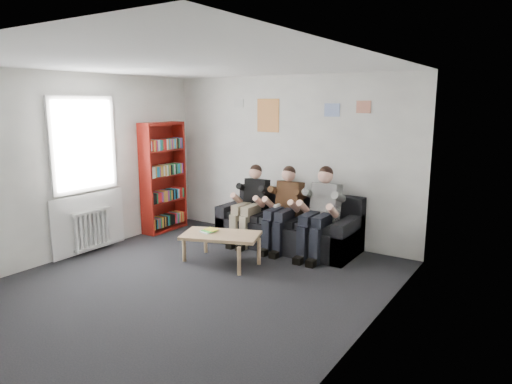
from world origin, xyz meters
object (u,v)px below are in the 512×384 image
person_left (250,205)px  person_middle (283,209)px  bookshelf (164,177)px  person_right (319,213)px  sofa (289,227)px  coffee_table (221,237)px

person_left → person_middle: person_middle is taller
bookshelf → person_right: (2.95, 0.19, -0.30)m
sofa → bookshelf: 2.46m
bookshelf → person_left: bookshelf is taller
sofa → person_middle: bearing=-90.0°
sofa → person_left: bearing=-162.2°
sofa → coffee_table: size_ratio=2.05×
person_middle → person_right: bearing=-0.3°
bookshelf → coffee_table: bearing=-23.4°
bookshelf → person_right: size_ratio=1.43×
sofa → coffee_table: bearing=-109.5°
bookshelf → coffee_table: (1.90, -0.83, -0.58)m
person_middle → person_left: bearing=179.7°
sofa → person_middle: size_ratio=1.70×
sofa → person_middle: 0.40m
sofa → person_right: size_ratio=1.65×
person_left → person_right: bearing=-6.6°
person_middle → bookshelf: bearing=-175.5°
bookshelf → person_right: bookshelf is taller
person_left → coffee_table: bearing=-85.9°
coffee_table → person_middle: (0.43, 1.02, 0.27)m
sofa → coffee_table: 1.29m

